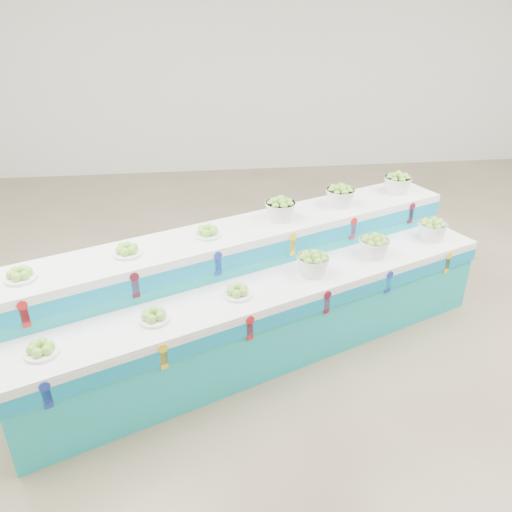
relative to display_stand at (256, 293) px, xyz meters
name	(u,v)px	position (x,y,z in m)	size (l,w,h in m)	color
ground	(330,339)	(0.68, -0.06, -0.51)	(10.00, 10.00, 0.00)	brown
back_wall	(261,47)	(0.68, 4.94, 1.49)	(10.00, 10.00, 0.00)	silver
display_stand	(256,293)	(0.00, 0.00, 0.00)	(4.23, 1.09, 1.02)	#1BABB1
plate_lower_left	(41,348)	(-1.53, -0.92, 0.26)	(0.23, 0.23, 0.09)	white
plate_lower_mid	(154,315)	(-0.82, -0.62, 0.26)	(0.23, 0.23, 0.09)	white
plate_lower_right	(237,291)	(-0.19, -0.36, 0.26)	(0.23, 0.23, 0.09)	white
basket_lower_left	(313,263)	(0.47, -0.09, 0.31)	(0.27, 0.27, 0.20)	silver
basket_lower_mid	(374,246)	(1.08, 0.16, 0.31)	(0.27, 0.27, 0.20)	silver
basket_lower_right	(432,229)	(1.74, 0.44, 0.31)	(0.27, 0.27, 0.20)	silver
plate_upper_left	(20,274)	(-1.73, -0.44, 0.56)	(0.23, 0.23, 0.09)	white
plate_upper_mid	(127,249)	(-1.02, -0.14, 0.56)	(0.23, 0.23, 0.09)	white
plate_upper_right	(207,231)	(-0.39, 0.12, 0.56)	(0.23, 0.23, 0.09)	white
basket_upper_left	(280,209)	(0.27, 0.39, 0.61)	(0.27, 0.27, 0.20)	silver
basket_upper_mid	(340,195)	(0.87, 0.65, 0.61)	(0.27, 0.27, 0.20)	silver
basket_upper_right	(397,183)	(1.54, 0.92, 0.61)	(0.27, 0.27, 0.20)	silver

